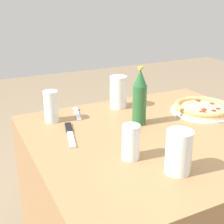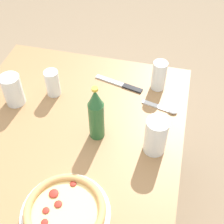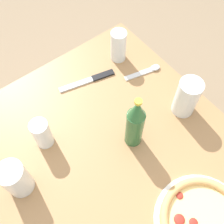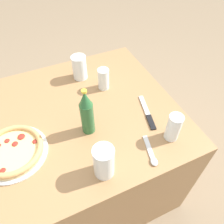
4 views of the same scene
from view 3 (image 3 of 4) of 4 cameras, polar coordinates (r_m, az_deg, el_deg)
ground_plane at (r=1.64m, az=-0.24°, el=-19.05°), size 8.00×8.00×0.00m
table at (r=1.29m, az=-0.29°, el=-15.90°), size 1.00×0.89×0.72m
pizza_salami at (r=0.92m, az=18.08°, el=-20.36°), size 0.29×0.29×0.04m
glass_lemonade at (r=0.96m, az=-13.96°, el=-4.43°), size 0.06×0.06×0.12m
glass_red_wine at (r=1.14m, az=1.31°, el=13.09°), size 0.06×0.06×0.14m
glass_mango_juice at (r=0.91m, az=-18.88°, el=-12.82°), size 0.08×0.08×0.14m
glass_cola at (r=1.01m, az=14.85°, el=2.66°), size 0.08×0.08×0.15m
beer_bottle at (r=0.88m, az=4.72°, el=-2.29°), size 0.06×0.06×0.25m
knife at (r=1.11m, az=-4.56°, el=6.51°), size 0.08×0.23×0.01m
spoon at (r=1.14m, az=7.25°, el=8.35°), size 0.06×0.16×0.01m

